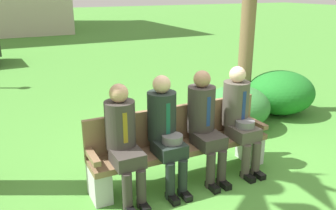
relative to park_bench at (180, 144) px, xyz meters
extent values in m
plane|color=#478A33|center=(0.34, 0.09, -0.44)|extent=(80.00, 80.00, 0.00)
cube|color=brown|center=(0.00, -0.06, -0.02)|extent=(2.33, 0.44, 0.07)
cube|color=brown|center=(0.00, 0.13, 0.24)|extent=(2.33, 0.06, 0.45)
cube|color=brown|center=(-1.13, -0.06, 0.11)|extent=(0.08, 0.44, 0.06)
cube|color=brown|center=(1.13, -0.06, 0.11)|extent=(0.08, 0.44, 0.06)
cube|color=silver|center=(-1.07, -0.06, -0.25)|extent=(0.20, 0.37, 0.38)
cube|color=silver|center=(1.07, -0.06, -0.25)|extent=(0.20, 0.37, 0.38)
cube|color=#38332D|center=(-0.78, -0.23, 0.09)|extent=(0.32, 0.38, 0.16)
cylinder|color=#38332D|center=(-0.86, -0.42, -0.21)|extent=(0.11, 0.11, 0.45)
cylinder|color=#38332D|center=(-0.70, -0.42, -0.21)|extent=(0.11, 0.11, 0.45)
cube|color=black|center=(-0.86, -0.48, -0.40)|extent=(0.09, 0.22, 0.07)
cube|color=black|center=(-0.70, -0.48, -0.40)|extent=(0.09, 0.22, 0.07)
cylinder|color=#38332D|center=(-0.78, -0.04, 0.41)|extent=(0.34, 0.34, 0.54)
cube|color=olive|center=(-0.78, -0.21, 0.43)|extent=(0.05, 0.01, 0.35)
sphere|color=tan|center=(-0.78, -0.04, 0.78)|extent=(0.21, 0.21, 0.21)
cube|color=#1E2823|center=(-0.27, -0.23, 0.09)|extent=(0.32, 0.38, 0.16)
cylinder|color=#1E2823|center=(-0.35, -0.42, -0.21)|extent=(0.11, 0.11, 0.45)
cylinder|color=#1E2823|center=(-0.19, -0.42, -0.21)|extent=(0.11, 0.11, 0.45)
cube|color=black|center=(-0.35, -0.48, -0.40)|extent=(0.09, 0.22, 0.07)
cube|color=black|center=(-0.19, -0.48, -0.40)|extent=(0.09, 0.22, 0.07)
cylinder|color=#1E2823|center=(-0.27, -0.04, 0.43)|extent=(0.34, 0.34, 0.58)
cube|color=#144C3D|center=(-0.27, -0.21, 0.45)|extent=(0.05, 0.01, 0.37)
sphere|color=tan|center=(-0.27, -0.04, 0.82)|extent=(0.21, 0.21, 0.21)
cylinder|color=slate|center=(-0.24, -0.25, 0.22)|extent=(0.24, 0.24, 0.09)
cube|color=#38332D|center=(0.27, -0.23, 0.09)|extent=(0.32, 0.38, 0.16)
cylinder|color=#38332D|center=(0.19, -0.42, -0.21)|extent=(0.11, 0.11, 0.45)
cylinder|color=#38332D|center=(0.35, -0.42, -0.21)|extent=(0.11, 0.11, 0.45)
cube|color=black|center=(0.19, -0.48, -0.40)|extent=(0.09, 0.22, 0.07)
cube|color=black|center=(0.35, -0.48, -0.40)|extent=(0.09, 0.22, 0.07)
cylinder|color=#38332D|center=(0.27, -0.04, 0.43)|extent=(0.34, 0.34, 0.58)
cube|color=navy|center=(0.27, -0.21, 0.45)|extent=(0.05, 0.01, 0.37)
sphere|color=#9E7556|center=(0.27, -0.04, 0.82)|extent=(0.21, 0.21, 0.21)
cube|color=#4C473D|center=(0.79, -0.23, 0.09)|extent=(0.32, 0.38, 0.16)
cylinder|color=#4C473D|center=(0.71, -0.42, -0.21)|extent=(0.11, 0.11, 0.45)
cylinder|color=#4C473D|center=(0.87, -0.42, -0.21)|extent=(0.11, 0.11, 0.45)
cube|color=black|center=(0.71, -0.48, -0.40)|extent=(0.09, 0.22, 0.07)
cube|color=black|center=(0.87, -0.48, -0.40)|extent=(0.09, 0.22, 0.07)
cylinder|color=#4C473D|center=(0.79, -0.04, 0.43)|extent=(0.34, 0.34, 0.58)
cube|color=navy|center=(0.79, -0.21, 0.45)|extent=(0.05, 0.01, 0.37)
sphere|color=beige|center=(0.79, -0.04, 0.82)|extent=(0.21, 0.21, 0.21)
cylinder|color=slate|center=(0.80, -0.25, 0.22)|extent=(0.24, 0.24, 0.09)
ellipsoid|color=#317634|center=(1.64, 1.02, -0.07)|extent=(1.17, 1.07, 0.73)
ellipsoid|color=#1E7223|center=(2.84, 1.25, -0.03)|extent=(1.30, 1.19, 0.81)
camera|label=1|loc=(-1.94, -3.55, 1.87)|focal=37.81mm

